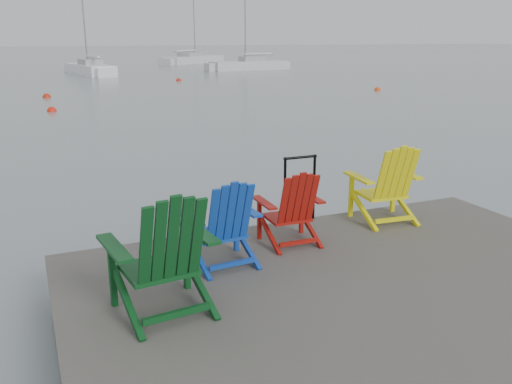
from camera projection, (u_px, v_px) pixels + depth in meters
name	position (u px, v px, depth m)	size (l,w,h in m)	color
ground	(392.00, 348.00, 5.26)	(400.00, 400.00, 0.00)	slate
dock	(394.00, 316.00, 5.16)	(6.00, 5.00, 1.40)	#2B2926
handrail	(300.00, 182.00, 7.23)	(0.48, 0.04, 0.90)	black
chair_green	(164.00, 253.00, 4.74)	(1.00, 0.94, 1.16)	#0B3D17
chair_blue	(223.00, 222.00, 5.80)	(0.83, 0.77, 0.98)	#0F3CA4
chair_red	(292.00, 207.00, 6.42)	(0.74, 0.69, 0.92)	#97110B
chair_yellow	(387.00, 183.00, 7.20)	(0.90, 0.84, 1.07)	yellow
sailboat_near	(90.00, 70.00, 43.73)	(3.33, 7.96, 10.76)	white
sailboat_mid	(193.00, 60.00, 62.88)	(8.99, 7.83, 12.97)	silver
sailboat_far	(249.00, 66.00, 49.75)	(7.46, 2.80, 10.20)	silver
buoy_a	(52.00, 111.00, 22.04)	(0.38, 0.38, 0.38)	red
buoy_b	(47.00, 97.00, 27.14)	(0.41, 0.41, 0.41)	red
buoy_c	(377.00, 90.00, 30.76)	(0.37, 0.37, 0.37)	#F7440E
buoy_d	(179.00, 81.00, 37.52)	(0.37, 0.37, 0.37)	red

